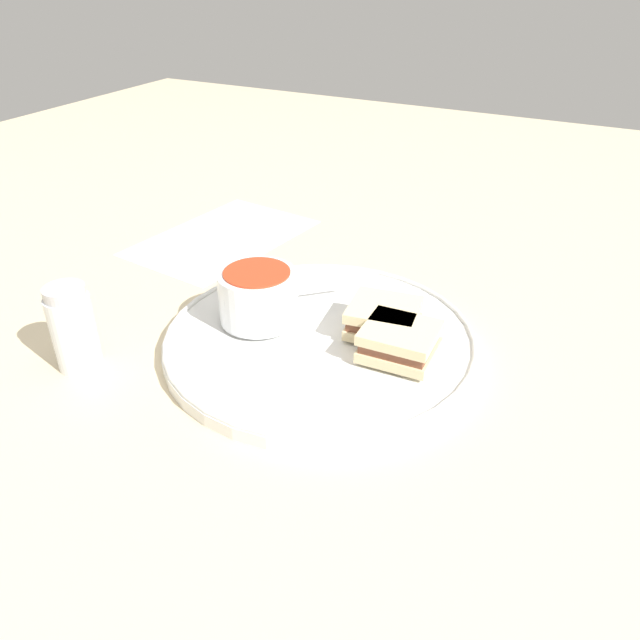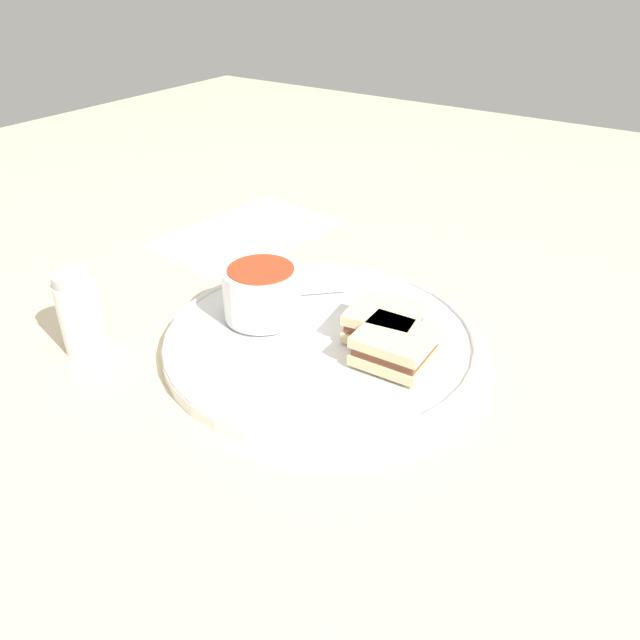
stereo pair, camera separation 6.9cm
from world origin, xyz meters
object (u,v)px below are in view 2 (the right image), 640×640
Objects in this scene: salt_shaker at (80,313)px; sandwich_half_far at (384,322)px; spoon at (275,293)px; sandwich_half_near at (395,347)px; soup_bowl at (262,292)px.

sandwich_half_far is at bearing -145.83° from salt_shaker.
sandwich_half_near is (-0.19, 0.04, 0.01)m from spoon.
soup_bowl is at bearing 1.78° from sandwich_half_near.
soup_bowl is 0.06m from spoon.
spoon is at bearing -11.85° from sandwich_half_near.
spoon is 0.16m from sandwich_half_far.
soup_bowl is 1.15× the size of sandwich_half_near.
soup_bowl reaches higher than sandwich_half_near.
sandwich_half_far is (0.03, -0.04, 0.00)m from sandwich_half_near.
sandwich_half_near is 0.92× the size of sandwich_half_far.
spoon is at bearing -1.20° from sandwich_half_far.
sandwich_half_far reaches higher than spoon.
salt_shaker is at bearing 34.17° from sandwich_half_far.
spoon is 1.22× the size of sandwich_half_near.
spoon is 0.99× the size of salt_shaker.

